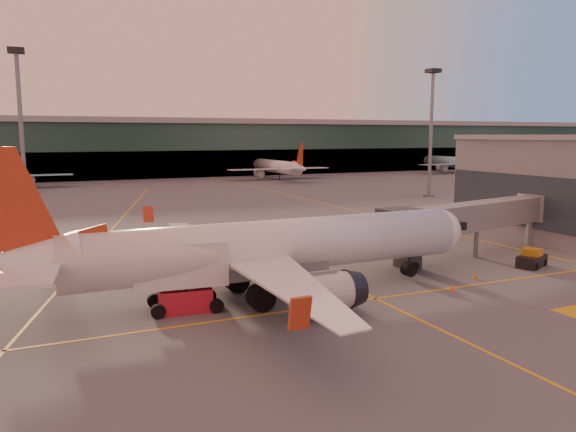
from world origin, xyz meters
name	(u,v)px	position (x,y,z in m)	size (l,w,h in m)	color
ground	(353,328)	(0.00, 0.00, 0.00)	(600.00, 600.00, 0.00)	#4C4F54
taxi_markings	(131,231)	(-7.32, 44.49, 0.01)	(100.12, 173.00, 0.01)	gold
terminal	(103,148)	(0.00, 141.79, 8.76)	(400.00, 20.00, 17.60)	#19382D
gate_building	(572,186)	(41.93, 17.93, 6.29)	(18.40, 22.40, 12.60)	slate
mast_west_near	(21,120)	(-20.00, 66.00, 14.86)	(2.40, 2.40, 25.60)	slate
mast_east_near	(431,123)	(55.00, 62.00, 14.86)	(2.40, 2.40, 25.60)	slate
distant_aircraft_row	(24,188)	(-21.00, 118.00, 0.00)	(290.00, 34.00, 13.00)	#7EBAD3
main_airplane	(259,250)	(-3.16, 8.74, 3.85)	(39.16, 35.18, 11.85)	white
jet_bridge	(484,217)	(24.07, 13.86, 4.07)	(26.36, 8.73, 5.86)	slate
catering_truck	(180,271)	(-9.38, 8.33, 2.91)	(6.82, 3.54, 5.11)	#A6172A
pushback_tug	(532,259)	(24.62, 7.91, 0.72)	(3.88, 3.03, 1.77)	black
cone_nose	(475,276)	(16.32, 6.51, 0.27)	(0.44, 0.44, 0.56)	#E8520C
cone_wing_left	(183,255)	(-5.05, 25.69, 0.28)	(0.46, 0.46, 0.58)	#E8520C
cone_fwd	(453,288)	(11.89, 4.28, 0.28)	(0.45, 0.45, 0.57)	#E8520C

